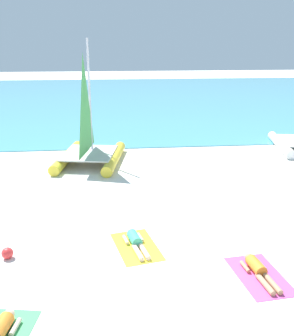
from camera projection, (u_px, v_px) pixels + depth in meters
The scene contains 8 objects.
ground_plane at pixel (138, 165), 18.35m from camera, with size 120.00×120.00×0.00m, color white.
ocean_water at pixel (120, 98), 39.99m from camera, with size 120.00×40.00×0.05m, color #4C9EB7.
sailboat_yellow at pixel (89, 146), 18.31m from camera, with size 3.50×4.78×5.68m.
towel_middle at pixel (136, 246), 11.04m from camera, with size 1.10×1.90×0.01m, color yellow.
sunbather_middle at pixel (136, 241), 11.07m from camera, with size 0.71×1.56×0.30m.
towel_right at pixel (259, 276), 9.67m from camera, with size 1.10×1.90×0.01m, color #D84C99.
sunbather_right at pixel (258, 270), 9.69m from camera, with size 0.58×1.57×0.30m.
beach_ball at pixel (7, 253), 10.41m from camera, with size 0.31×0.31×0.31m, color red.
Camera 1 is at (-1.38, -7.45, 5.54)m, focal length 41.76 mm.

